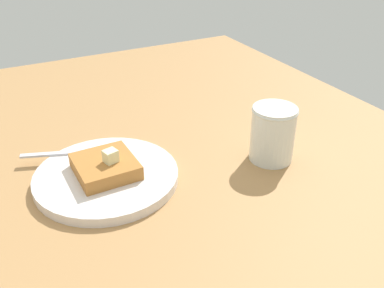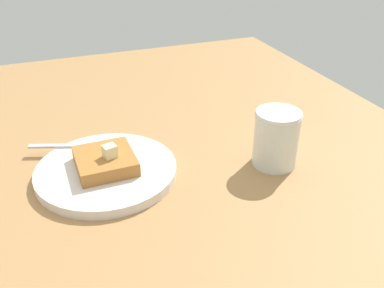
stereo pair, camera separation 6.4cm
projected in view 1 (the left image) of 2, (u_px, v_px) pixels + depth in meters
table_surface at (85, 201)px, 61.62cm from camera, size 120.48×120.48×2.65cm
plate at (107, 176)px, 63.37cm from camera, size 21.27×21.27×1.48cm
toast_slice_center at (105, 166)px, 62.53cm from camera, size 9.03×8.62×2.14cm
butter_pat_primary at (111, 156)px, 61.21cm from camera, size 2.09×2.23×1.87cm
fork at (79, 152)px, 67.81cm from camera, size 6.65×15.57×0.36cm
syrup_jar at (272, 136)px, 67.34cm from camera, size 7.16×7.16×9.01cm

